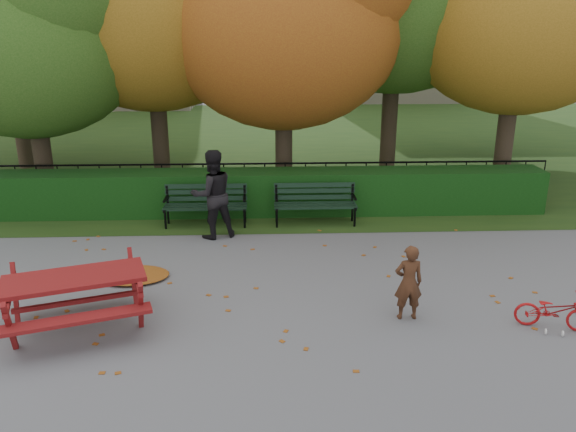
{
  "coord_description": "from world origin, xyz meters",
  "views": [
    {
      "loc": [
        0.01,
        -8.11,
        4.05
      ],
      "look_at": [
        0.4,
        1.18,
        1.0
      ],
      "focal_mm": 35.0,
      "sensor_mm": 36.0,
      "label": 1
    }
  ],
  "objects_px": {
    "picnic_table": "(75,288)",
    "adult": "(213,194)",
    "bench_right": "(315,201)",
    "child": "(409,282)",
    "tree_a": "(33,10)",
    "bench_left": "(206,202)",
    "bicycle": "(554,311)"
  },
  "relations": [
    {
      "from": "bicycle",
      "to": "child",
      "type": "bearing_deg",
      "value": 96.59
    },
    {
      "from": "bench_right",
      "to": "adult",
      "type": "xyz_separation_m",
      "value": [
        -2.16,
        -0.8,
        0.4
      ]
    },
    {
      "from": "picnic_table",
      "to": "bench_right",
      "type": "bearing_deg",
      "value": 31.67
    },
    {
      "from": "tree_a",
      "to": "bicycle",
      "type": "distance_m",
      "value": 12.2
    },
    {
      "from": "tree_a",
      "to": "bench_right",
      "type": "bearing_deg",
      "value": -16.61
    },
    {
      "from": "picnic_table",
      "to": "tree_a",
      "type": "bearing_deg",
      "value": 92.94
    },
    {
      "from": "bench_left",
      "to": "bicycle",
      "type": "bearing_deg",
      "value": -41.66
    },
    {
      "from": "bicycle",
      "to": "picnic_table",
      "type": "bearing_deg",
      "value": 105.13
    },
    {
      "from": "bicycle",
      "to": "adult",
      "type": "bearing_deg",
      "value": 69.71
    },
    {
      "from": "child",
      "to": "picnic_table",
      "type": "bearing_deg",
      "value": -0.18
    },
    {
      "from": "picnic_table",
      "to": "bench_left",
      "type": "bearing_deg",
      "value": 54.59
    },
    {
      "from": "bench_left",
      "to": "tree_a",
      "type": "bearing_deg",
      "value": 154.24
    },
    {
      "from": "picnic_table",
      "to": "adult",
      "type": "bearing_deg",
      "value": 48.11
    },
    {
      "from": "bench_right",
      "to": "picnic_table",
      "type": "distance_m",
      "value": 5.9
    },
    {
      "from": "child",
      "to": "bicycle",
      "type": "bearing_deg",
      "value": 167.61
    },
    {
      "from": "bench_right",
      "to": "bicycle",
      "type": "height_order",
      "value": "bench_right"
    },
    {
      "from": "bench_right",
      "to": "adult",
      "type": "relative_size",
      "value": 0.98
    },
    {
      "from": "bench_right",
      "to": "picnic_table",
      "type": "relative_size",
      "value": 0.78
    },
    {
      "from": "adult",
      "to": "tree_a",
      "type": "bearing_deg",
      "value": -55.62
    },
    {
      "from": "child",
      "to": "adult",
      "type": "height_order",
      "value": "adult"
    },
    {
      "from": "bench_left",
      "to": "bench_right",
      "type": "xyz_separation_m",
      "value": [
        2.4,
        0.0,
        0.0
      ]
    },
    {
      "from": "bench_right",
      "to": "child",
      "type": "distance_m",
      "value": 4.52
    },
    {
      "from": "bench_left",
      "to": "adult",
      "type": "distance_m",
      "value": 0.92
    },
    {
      "from": "bench_right",
      "to": "picnic_table",
      "type": "xyz_separation_m",
      "value": [
        -3.78,
        -4.53,
        0.12
      ]
    },
    {
      "from": "picnic_table",
      "to": "adult",
      "type": "height_order",
      "value": "adult"
    },
    {
      "from": "bench_right",
      "to": "adult",
      "type": "distance_m",
      "value": 2.34
    },
    {
      "from": "bicycle",
      "to": "tree_a",
      "type": "bearing_deg",
      "value": 71.76
    },
    {
      "from": "bench_left",
      "to": "picnic_table",
      "type": "distance_m",
      "value": 4.73
    },
    {
      "from": "bench_left",
      "to": "adult",
      "type": "relative_size",
      "value": 0.98
    },
    {
      "from": "tree_a",
      "to": "adult",
      "type": "relative_size",
      "value": 4.08
    },
    {
      "from": "bench_left",
      "to": "bicycle",
      "type": "height_order",
      "value": "bench_left"
    },
    {
      "from": "bench_right",
      "to": "bicycle",
      "type": "xyz_separation_m",
      "value": [
        3.0,
        -4.81,
        -0.24
      ]
    }
  ]
}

